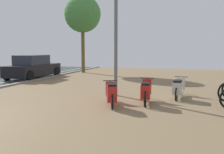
# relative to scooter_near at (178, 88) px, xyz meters

# --- Properties ---
(scooter_near) EXTENTS (0.55, 1.82, 0.77)m
(scooter_near) POSITION_rel_scooter_near_xyz_m (0.00, 0.00, 0.00)
(scooter_near) COLOR black
(scooter_near) RESTS_ON ground
(scooter_mid) EXTENTS (0.82, 1.69, 0.80)m
(scooter_mid) POSITION_rel_scooter_near_xyz_m (-2.07, -1.92, 0.02)
(scooter_mid) COLOR black
(scooter_mid) RESTS_ON ground
(scooter_far) EXTENTS (0.52, 1.70, 0.84)m
(scooter_far) POSITION_rel_scooter_near_xyz_m (-1.04, -1.26, 0.02)
(scooter_far) COLOR black
(scooter_far) RESTS_ON ground
(parked_car_far) EXTENTS (1.78, 4.14, 1.47)m
(parked_car_far) POSITION_rel_scooter_near_xyz_m (-9.15, 4.18, 0.29)
(parked_car_far) COLOR black
(parked_car_far) RESTS_ON ground
(lamp_post) EXTENTS (0.20, 0.52, 5.56)m
(lamp_post) POSITION_rel_scooter_near_xyz_m (-2.42, -0.10, 2.71)
(lamp_post) COLOR slate
(lamp_post) RESTS_ON ground
(street_tree) EXTENTS (2.84, 2.84, 6.00)m
(street_tree) POSITION_rel_scooter_near_xyz_m (-7.50, 8.51, 4.16)
(street_tree) COLOR brown
(street_tree) RESTS_ON ground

